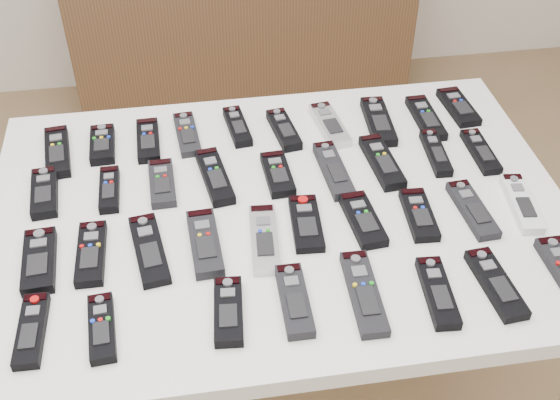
{
  "coord_description": "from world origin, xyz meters",
  "views": [
    {
      "loc": [
        -0.03,
        -1.0,
        1.79
      ],
      "look_at": [
        0.15,
        0.12,
        0.8
      ],
      "focal_mm": 45.0,
      "sensor_mm": 36.0,
      "label": 1
    }
  ],
  "objects": [
    {
      "name": "remote_21",
      "position": [
        -0.13,
        0.02,
        0.79
      ],
      "size": [
        0.08,
        0.2,
        0.02
      ],
      "primitive_type": "cube",
      "rotation": [
        0.0,
        0.0,
        0.15
      ],
      "color": "black",
      "rests_on": "table"
    },
    {
      "name": "remote_0",
      "position": [
        -0.34,
        0.38,
        0.79
      ],
      "size": [
        0.07,
        0.19,
        0.02
      ],
      "primitive_type": "cube",
      "rotation": [
        0.0,
        0.0,
        0.11
      ],
      "color": "black",
      "rests_on": "table"
    },
    {
      "name": "remote_30",
      "position": [
        -0.22,
        -0.16,
        0.79
      ],
      "size": [
        0.06,
        0.15,
        0.02
      ],
      "primitive_type": "cube",
      "rotation": [
        0.0,
        0.0,
        0.07
      ],
      "color": "black",
      "rests_on": "table"
    },
    {
      "name": "remote_17",
      "position": [
        0.54,
        0.24,
        0.79
      ],
      "size": [
        0.05,
        0.16,
        0.02
      ],
      "primitive_type": "cube",
      "rotation": [
        0.0,
        0.0,
        -0.06
      ],
      "color": "black",
      "rests_on": "table"
    },
    {
      "name": "remote_9",
      "position": [
        0.66,
        0.42,
        0.79
      ],
      "size": [
        0.07,
        0.16,
        0.02
      ],
      "primitive_type": "cube",
      "rotation": [
        0.0,
        0.0,
        0.07
      ],
      "color": "black",
      "rests_on": "table"
    },
    {
      "name": "remote_3",
      "position": [
        -0.04,
        0.41,
        0.79
      ],
      "size": [
        0.06,
        0.17,
        0.02
      ],
      "primitive_type": "cube",
      "rotation": [
        0.0,
        0.0,
        0.07
      ],
      "color": "black",
      "rests_on": "table"
    },
    {
      "name": "remote_6",
      "position": [
        0.31,
        0.39,
        0.79
      ],
      "size": [
        0.07,
        0.18,
        0.02
      ],
      "primitive_type": "cube",
      "rotation": [
        0.0,
        0.0,
        0.12
      ],
      "color": "#B7B7BC",
      "rests_on": "table"
    },
    {
      "name": "remote_24",
      "position": [
        0.19,
        0.05,
        0.79
      ],
      "size": [
        0.07,
        0.16,
        0.02
      ],
      "primitive_type": "cube",
      "rotation": [
        0.0,
        0.0,
        -0.06
      ],
      "color": "black",
      "rests_on": "table"
    },
    {
      "name": "remote_8",
      "position": [
        0.56,
        0.39,
        0.79
      ],
      "size": [
        0.06,
        0.18,
        0.02
      ],
      "primitive_type": "cube",
      "rotation": [
        0.0,
        0.0,
        0.02
      ],
      "color": "black",
      "rests_on": "table"
    },
    {
      "name": "remote_23",
      "position": [
        0.1,
        0.02,
        0.79
      ],
      "size": [
        0.07,
        0.19,
        0.02
      ],
      "primitive_type": "cube",
      "rotation": [
        0.0,
        0.0,
        -0.08
      ],
      "color": "#B7B7BC",
      "rests_on": "table"
    },
    {
      "name": "remote_19",
      "position": [
        -0.35,
        0.02,
        0.79
      ],
      "size": [
        0.07,
        0.17,
        0.02
      ],
      "primitive_type": "cube",
      "rotation": [
        0.0,
        0.0,
        0.06
      ],
      "color": "black",
      "rests_on": "table"
    },
    {
      "name": "remote_12",
      "position": [
        -0.1,
        0.23,
        0.79
      ],
      "size": [
        0.06,
        0.15,
        0.02
      ],
      "primitive_type": "cube",
      "rotation": [
        0.0,
        0.0,
        0.03
      ],
      "color": "black",
      "rests_on": "table"
    },
    {
      "name": "remote_35",
      "position": [
        0.52,
        -0.17,
        0.79
      ],
      "size": [
        0.07,
        0.18,
        0.02
      ],
      "primitive_type": "cube",
      "rotation": [
        0.0,
        0.0,
        0.08
      ],
      "color": "black",
      "rests_on": "table"
    },
    {
      "name": "remote_14",
      "position": [
        0.16,
        0.22,
        0.79
      ],
      "size": [
        0.06,
        0.15,
        0.02
      ],
      "primitive_type": "cube",
      "rotation": [
        0.0,
        0.0,
        0.04
      ],
      "color": "black",
      "rests_on": "table"
    },
    {
      "name": "remote_33",
      "position": [
        0.26,
        -0.16,
        0.79
      ],
      "size": [
        0.06,
        0.21,
        0.02
      ],
      "primitive_type": "cube",
      "rotation": [
        0.0,
        0.0,
        -0.03
      ],
      "color": "black",
      "rests_on": "table"
    },
    {
      "name": "remote_7",
      "position": [
        0.44,
        0.39,
        0.79
      ],
      "size": [
        0.07,
        0.19,
        0.02
      ],
      "primitive_type": "cube",
      "rotation": [
        0.0,
        0.0,
        -0.06
      ],
      "color": "black",
      "rests_on": "table"
    },
    {
      "name": "remote_25",
      "position": [
        0.31,
        0.04,
        0.79
      ],
      "size": [
        0.07,
        0.16,
        0.02
      ],
      "primitive_type": "cube",
      "rotation": [
        0.0,
        0.0,
        0.09
      ],
      "color": "black",
      "rests_on": "table"
    },
    {
      "name": "remote_31",
      "position": [
        0.01,
        -0.16,
        0.79
      ],
      "size": [
        0.06,
        0.16,
        0.02
      ],
      "primitive_type": "cube",
      "rotation": [
        0.0,
        0.0,
        -0.09
      ],
      "color": "black",
      "rests_on": "table"
    },
    {
      "name": "remote_11",
      "position": [
        -0.22,
        0.23,
        0.79
      ],
      "size": [
        0.04,
        0.14,
        0.02
      ],
      "primitive_type": "cube",
      "rotation": [
        0.0,
        0.0,
        0.01
      ],
      "color": "black",
      "rests_on": "table"
    },
    {
      "name": "remote_5",
      "position": [
        0.2,
        0.39,
        0.79
      ],
      "size": [
        0.07,
        0.16,
        0.02
      ],
      "primitive_type": "cube",
      "rotation": [
        0.0,
        0.0,
        0.14
      ],
      "color": "black",
      "rests_on": "table"
    },
    {
      "name": "remote_20",
      "position": [
        -0.25,
        0.03,
        0.79
      ],
      "size": [
        0.06,
        0.17,
        0.02
      ],
      "primitive_type": "cube",
      "rotation": [
        0.0,
        0.0,
        -0.01
      ],
      "color": "black",
      "rests_on": "table"
    },
    {
      "name": "remote_13",
      "position": [
        0.02,
        0.23,
        0.79
      ],
      "size": [
        0.08,
        0.19,
        0.02
      ],
      "primitive_type": "cube",
      "rotation": [
        0.0,
        0.0,
        0.15
      ],
      "color": "black",
      "rests_on": "table"
    },
    {
      "name": "remote_32",
      "position": [
        0.13,
        -0.15,
        0.79
      ],
      "size": [
        0.05,
        0.17,
        0.02
      ],
      "primitive_type": "cube",
      "rotation": [
        0.0,
        0.0,
        -0.01
      ],
      "color": "black",
      "rests_on": "table"
    },
    {
      "name": "remote_4",
      "position": [
        0.09,
        0.42,
        0.79
      ],
      "size": [
        0.06,
        0.16,
        0.02
      ],
      "primitive_type": "cube",
      "rotation": [
        0.0,
        0.0,
        0.11
      ],
      "color": "black",
      "rests_on": "table"
    },
    {
      "name": "remote_10",
      "position": [
        -0.36,
        0.23,
        0.79
      ],
      "size": [
        0.07,
        0.16,
        0.02
      ],
      "primitive_type": "cube",
      "rotation": [
        0.0,
        0.0,
        0.08
      ],
      "color": "black",
      "rests_on": "table"
    },
    {
      "name": "remote_22",
      "position": [
        -0.02,
        0.02,
        0.79
      ],
      "size": [
        0.07,
        0.18,
        0.02
      ],
      "primitive_type": "cube",
      "rotation": [
        0.0,
        0.0,
        0.05
      ],
      "color": "black",
      "rests_on": "table"
    },
    {
      "name": "remote_27",
      "position": [
        0.55,
        0.04,
        0.79
      ],
      "size": [
        0.06,
        0.18,
        0.02
      ],
      "primitive_type": "cube",
      "rotation": [
        0.0,
        0.0,
        0.06
      ],
      "color": "black",
      "rests_on": "table"
    },
    {
      "name": "remote_18",
      "position": [
        0.64,
        0.23,
        0.79
      ],
      "size": [
        0.04,
        0.16,
        0.02
      ],
      "primitive_type": "cube",
      "rotation": [
        0.0,
        0.0,
        0.0
      ],
      "color": "black",
      "rests_on": "table"
    },
    {
      "name": "remote_16",
      "position": [
        0.4,
        0.23,
        0.79
      ],
      "size": [
        0.07,
        0.19,
        0.02
      ],
      "primitive_type": "cube",
      "rotation": [
        0.0,
        0.0,
        0.08
      ],
      "color": "black",
      "rests_on": "table"
    },
    {
      "name": "remote_34",
      "position": [
        0.4,
        -0.18,
        0.79
      ],
      "size": [
        0.06,
        0.17,
        0.02
      ],
      "primitive_type": "cube",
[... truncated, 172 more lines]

